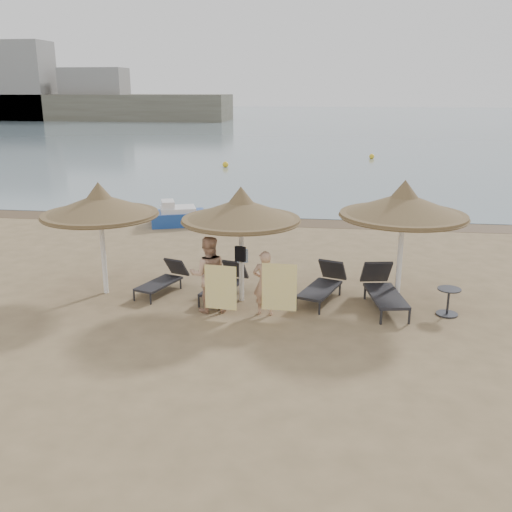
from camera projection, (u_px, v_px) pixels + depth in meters
The scene contains 21 objects.
ground at pixel (254, 314), 13.07m from camera, with size 160.00×160.00×0.00m, color #907753.
sea at pixel (324, 121), 89.09m from camera, with size 200.00×140.00×0.03m, color slate.
wet_sand_strip at pixel (287, 222), 22.00m from camera, with size 200.00×1.60×0.01m, color brown.
far_shore at pixel (164, 102), 89.44m from camera, with size 150.00×54.80×12.00m.
palapa_left at pixel (100, 206), 13.80m from camera, with size 2.84×2.84×2.82m.
palapa_center at pixel (241, 211), 13.29m from camera, with size 2.83×2.83×2.80m.
palapa_right at pixel (404, 206), 13.21m from camera, with size 2.99×2.99×2.96m.
lounger_far_left at pixel (164, 279), 14.43m from camera, with size 1.08×1.76×0.75m.
lounger_near_left at pixel (226, 282), 14.11m from camera, with size 1.00×1.84×0.79m.
lounger_near_right at pixel (324, 284), 13.92m from camera, with size 1.22×2.01×0.85m.
lounger_far_right at pixel (383, 289), 13.46m from camera, with size 1.04×2.17×0.93m.
side_table at pixel (448, 303), 12.94m from camera, with size 0.52×0.52×0.63m.
person_left at pixel (208, 268), 12.96m from camera, with size 0.95×0.62×2.07m, color tan.
person_right at pixel (265, 278), 12.82m from camera, with size 0.80×0.52×1.74m, color tan.
towel_left at pixel (221, 288), 12.68m from camera, with size 0.73×0.10×1.03m.
towel_right at pixel (279, 287), 12.58m from camera, with size 0.78×0.05×1.09m.
bag_patterned at pixel (243, 256), 13.79m from camera, with size 0.27×0.17×0.33m.
bag_dark at pixel (240, 254), 13.42m from camera, with size 0.27×0.16×0.36m.
pedal_boat at pixel (177, 216), 21.49m from camera, with size 2.30×1.80×0.94m.
buoy_left at pixel (225, 165), 37.03m from camera, with size 0.39×0.39×0.39m, color yellow.
buoy_mid at pixel (372, 156), 41.50m from camera, with size 0.37×0.37×0.37m, color yellow.
Camera 1 is at (1.69, -12.04, 4.98)m, focal length 40.00 mm.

